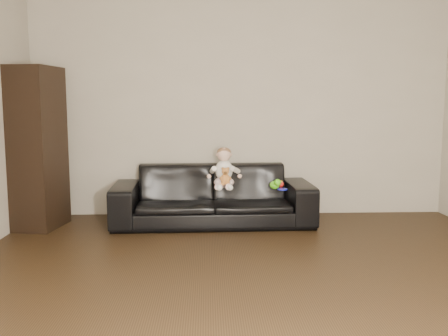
{
  "coord_description": "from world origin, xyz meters",
  "views": [
    {
      "loc": [
        -0.41,
        -3.32,
        1.37
      ],
      "look_at": [
        -0.23,
        2.14,
        0.65
      ],
      "focal_mm": 40.0,
      "sensor_mm": 36.0,
      "label": 1
    }
  ],
  "objects_px": {
    "baby": "(224,170)",
    "sofa": "(213,195)",
    "cabinet": "(37,148)",
    "toy_green": "(275,185)",
    "toy_rattle": "(281,184)",
    "teddy_bear": "(225,176)",
    "toy_blue_disc": "(282,189)"
  },
  "relations": [
    {
      "from": "toy_blue_disc",
      "to": "sofa",
      "type": "bearing_deg",
      "value": 160.03
    },
    {
      "from": "baby",
      "to": "toy_rattle",
      "type": "bearing_deg",
      "value": 12.89
    },
    {
      "from": "baby",
      "to": "toy_rattle",
      "type": "relative_size",
      "value": 6.91
    },
    {
      "from": "teddy_bear",
      "to": "toy_green",
      "type": "xyz_separation_m",
      "value": [
        0.54,
        0.03,
        -0.1
      ]
    },
    {
      "from": "toy_rattle",
      "to": "sofa",
      "type": "bearing_deg",
      "value": 172.41
    },
    {
      "from": "cabinet",
      "to": "baby",
      "type": "bearing_deg",
      "value": 8.73
    },
    {
      "from": "toy_green",
      "to": "toy_rattle",
      "type": "relative_size",
      "value": 2.03
    },
    {
      "from": "baby",
      "to": "toy_blue_disc",
      "type": "height_order",
      "value": "baby"
    },
    {
      "from": "toy_blue_disc",
      "to": "cabinet",
      "type": "bearing_deg",
      "value": 176.29
    },
    {
      "from": "baby",
      "to": "sofa",
      "type": "bearing_deg",
      "value": 146.67
    },
    {
      "from": "cabinet",
      "to": "teddy_bear",
      "type": "height_order",
      "value": "cabinet"
    },
    {
      "from": "sofa",
      "to": "teddy_bear",
      "type": "distance_m",
      "value": 0.38
    },
    {
      "from": "teddy_bear",
      "to": "toy_blue_disc",
      "type": "relative_size",
      "value": 1.76
    },
    {
      "from": "cabinet",
      "to": "baby",
      "type": "height_order",
      "value": "cabinet"
    },
    {
      "from": "toy_rattle",
      "to": "toy_blue_disc",
      "type": "distance_m",
      "value": 0.17
    },
    {
      "from": "toy_rattle",
      "to": "toy_blue_disc",
      "type": "bearing_deg",
      "value": -92.68
    },
    {
      "from": "sofa",
      "to": "teddy_bear",
      "type": "xyz_separation_m",
      "value": [
        0.13,
        -0.26,
        0.25
      ]
    },
    {
      "from": "baby",
      "to": "teddy_bear",
      "type": "distance_m",
      "value": 0.15
    },
    {
      "from": "toy_green",
      "to": "toy_rattle",
      "type": "bearing_deg",
      "value": 54.94
    },
    {
      "from": "cabinet",
      "to": "toy_green",
      "type": "bearing_deg",
      "value": 6.53
    },
    {
      "from": "toy_green",
      "to": "baby",
      "type": "bearing_deg",
      "value": 169.18
    },
    {
      "from": "toy_rattle",
      "to": "toy_green",
      "type": "bearing_deg",
      "value": -125.06
    },
    {
      "from": "toy_rattle",
      "to": "teddy_bear",
      "type": "bearing_deg",
      "value": -166.06
    },
    {
      "from": "sofa",
      "to": "toy_rattle",
      "type": "distance_m",
      "value": 0.78
    },
    {
      "from": "baby",
      "to": "toy_blue_disc",
      "type": "xyz_separation_m",
      "value": [
        0.63,
        -0.15,
        -0.19
      ]
    },
    {
      "from": "sofa",
      "to": "toy_blue_disc",
      "type": "height_order",
      "value": "sofa"
    },
    {
      "from": "sofa",
      "to": "toy_green",
      "type": "relative_size",
      "value": 16.98
    },
    {
      "from": "baby",
      "to": "toy_green",
      "type": "xyz_separation_m",
      "value": [
        0.55,
        -0.1,
        -0.15
      ]
    },
    {
      "from": "teddy_bear",
      "to": "toy_blue_disc",
      "type": "xyz_separation_m",
      "value": [
        0.62,
        -0.02,
        -0.14
      ]
    },
    {
      "from": "cabinet",
      "to": "toy_green",
      "type": "xyz_separation_m",
      "value": [
        2.58,
        -0.13,
        -0.4
      ]
    },
    {
      "from": "sofa",
      "to": "toy_blue_disc",
      "type": "xyz_separation_m",
      "value": [
        0.75,
        -0.27,
        0.11
      ]
    },
    {
      "from": "sofa",
      "to": "baby",
      "type": "distance_m",
      "value": 0.35
    }
  ]
}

